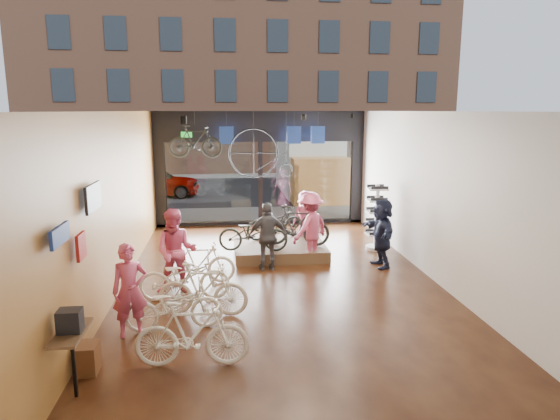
{
  "coord_description": "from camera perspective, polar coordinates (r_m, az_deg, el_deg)",
  "views": [
    {
      "loc": [
        -1.21,
        -10.68,
        3.82
      ],
      "look_at": [
        0.15,
        1.4,
        1.39
      ],
      "focal_mm": 32.0,
      "sensor_mm": 36.0,
      "label": 1
    }
  ],
  "objects": [
    {
      "name": "box_truck",
      "position": [
        22.14,
        3.63,
        5.07
      ],
      "size": [
        2.4,
        7.21,
        2.84
      ],
      "primitive_type": null,
      "color": "silver",
      "rests_on": "street_road"
    },
    {
      "name": "sidewalk_far",
      "position": [
        29.94,
        -4.06,
        4.07
      ],
      "size": [
        30.0,
        2.0,
        0.12
      ],
      "primitive_type": "cube",
      "color": "slate",
      "rests_on": "ground"
    },
    {
      "name": "display_bike_left",
      "position": [
        12.67,
        -3.1,
        -2.68
      ],
      "size": [
        1.82,
        0.86,
        0.92
      ],
      "primitive_type": "imported",
      "rotation": [
        0.0,
        0.0,
        1.42
      ],
      "color": "black",
      "rests_on": "display_platform"
    },
    {
      "name": "wall_merch",
      "position": [
        7.91,
        -22.21,
        -8.13
      ],
      "size": [
        0.4,
        2.4,
        2.6
      ],
      "primitive_type": null,
      "color": "navy",
      "rests_on": "wall_left"
    },
    {
      "name": "street_car",
      "position": [
        23.12,
        -14.47,
        3.24
      ],
      "size": [
        4.2,
        1.69,
        1.43
      ],
      "primitive_type": "imported",
      "rotation": [
        0.0,
        0.0,
        1.57
      ],
      "color": "gray",
      "rests_on": "street_road"
    },
    {
      "name": "wall_back",
      "position": [
        5.18,
        7.7,
        -10.53
      ],
      "size": [
        7.0,
        0.04,
        3.8
      ],
      "primitive_type": "cube",
      "color": "beige",
      "rests_on": "ground"
    },
    {
      "name": "opposite_building",
      "position": [
        32.35,
        -4.44,
        16.92
      ],
      "size": [
        26.0,
        5.0,
        14.0
      ],
      "primitive_type": "cube",
      "color": "brown",
      "rests_on": "ground"
    },
    {
      "name": "storefront",
      "position": [
        16.83,
        -2.26,
        4.76
      ],
      "size": [
        7.0,
        0.26,
        3.8
      ],
      "primitive_type": null,
      "color": "black",
      "rests_on": "ground"
    },
    {
      "name": "floor_bike_1",
      "position": [
        7.83,
        -10.03,
        -13.8
      ],
      "size": [
        1.75,
        0.58,
        1.04
      ],
      "primitive_type": "imported",
      "rotation": [
        0.0,
        0.0,
        1.52
      ],
      "color": "silver",
      "rests_on": "ground_plane"
    },
    {
      "name": "floor_bike_5",
      "position": [
        11.31,
        -9.23,
        -6.0
      ],
      "size": [
        1.61,
        0.5,
        0.96
      ],
      "primitive_type": "imported",
      "rotation": [
        0.0,
        0.0,
        1.6
      ],
      "color": "silver",
      "rests_on": "ground_plane"
    },
    {
      "name": "customer_4",
      "position": [
        14.38,
        2.93,
        -0.88
      ],
      "size": [
        0.87,
        0.68,
        1.57
      ],
      "primitive_type": "imported",
      "rotation": [
        0.0,
        0.0,
        3.4
      ],
      "color": "#CC4C72",
      "rests_on": "ground_plane"
    },
    {
      "name": "floor_bike_2",
      "position": [
        9.12,
        -12.01,
        -10.65
      ],
      "size": [
        1.75,
        0.76,
        0.9
      ],
      "primitive_type": "imported",
      "rotation": [
        0.0,
        0.0,
        1.67
      ],
      "color": "silver",
      "rests_on": "ground_plane"
    },
    {
      "name": "jersey_right",
      "position": [
        16.18,
        4.35,
        8.56
      ],
      "size": [
        0.45,
        0.03,
        0.55
      ],
      "primitive_type": "cube",
      "color": "#1E3F99",
      "rests_on": "ceiling"
    },
    {
      "name": "wall_left",
      "position": [
        11.09,
        -18.34,
        0.77
      ],
      "size": [
        0.04,
        12.0,
        3.8
      ],
      "primitive_type": "cube",
      "color": "#A97333",
      "rests_on": "ground"
    },
    {
      "name": "jersey_mid",
      "position": [
        16.05,
        1.61,
        8.56
      ],
      "size": [
        0.45,
        0.03,
        0.55
      ],
      "primitive_type": "cube",
      "color": "#1E3F99",
      "rests_on": "ceiling"
    },
    {
      "name": "street_road",
      "position": [
        25.99,
        -3.69,
        2.81
      ],
      "size": [
        30.0,
        18.0,
        0.02
      ],
      "primitive_type": "cube",
      "color": "black",
      "rests_on": "ground"
    },
    {
      "name": "floor_bike_4",
      "position": [
        10.44,
        -10.86,
        -7.54
      ],
      "size": [
        1.84,
        0.65,
        0.96
      ],
      "primitive_type": "imported",
      "rotation": [
        0.0,
        0.0,
        1.58
      ],
      "color": "silver",
      "rests_on": "ground_plane"
    },
    {
      "name": "exit_sign",
      "position": [
        16.62,
        -10.64,
        8.47
      ],
      "size": [
        0.35,
        0.06,
        0.18
      ],
      "primitive_type": "cube",
      "color": "#198C26",
      "rests_on": "storefront"
    },
    {
      "name": "floor_bike_3",
      "position": [
        9.6,
        -8.81,
        -8.95
      ],
      "size": [
        1.77,
        0.77,
        1.03
      ],
      "primitive_type": "imported",
      "rotation": [
        0.0,
        0.0,
        1.4
      ],
      "color": "silver",
      "rests_on": "ground_plane"
    },
    {
      "name": "wall_right",
      "position": [
        11.83,
        17.24,
        1.47
      ],
      "size": [
        0.04,
        12.0,
        3.8
      ],
      "primitive_type": "cube",
      "color": "beige",
      "rests_on": "ground"
    },
    {
      "name": "display_platform",
      "position": [
        13.37,
        -0.01,
        -4.61
      ],
      "size": [
        2.4,
        1.8,
        0.3
      ],
      "primitive_type": "cube",
      "color": "#452C20",
      "rests_on": "ground_plane"
    },
    {
      "name": "display_bike_right",
      "position": [
        13.91,
        -0.57,
        -1.43
      ],
      "size": [
        1.81,
        1.12,
        0.9
      ],
      "primitive_type": "imported",
      "rotation": [
        0.0,
        0.0,
        1.9
      ],
      "color": "black",
      "rests_on": "display_platform"
    },
    {
      "name": "customer_3",
      "position": [
        12.68,
        3.49,
        -2.0
      ],
      "size": [
        1.32,
        1.27,
        1.8
      ],
      "primitive_type": "imported",
      "rotation": [
        0.0,
        0.0,
        3.85
      ],
      "color": "#CC4C72",
      "rests_on": "ground_plane"
    },
    {
      "name": "sidewalk_near",
      "position": [
        18.31,
        -2.49,
        -0.55
      ],
      "size": [
        30.0,
        2.4,
        0.12
      ],
      "primitive_type": "cube",
      "color": "slate",
      "rests_on": "ground"
    },
    {
      "name": "display_bike_mid",
      "position": [
        13.14,
        1.79,
        -1.8
      ],
      "size": [
        1.86,
        0.92,
        1.08
      ],
      "primitive_type": "imported",
      "rotation": [
        0.0,
        0.0,
        1.33
      ],
      "color": "black",
      "rests_on": "display_platform"
    },
    {
      "name": "hung_bike",
      "position": [
        14.92,
        -9.67,
        7.72
      ],
      "size": [
        1.63,
        0.7,
        0.95
      ],
      "primitive_type": "imported",
      "rotation": [
        0.0,
        0.0,
        1.41
      ],
      "color": "black",
      "rests_on": "ceiling"
    },
    {
      "name": "penny_farthing",
      "position": [
        15.25,
        -1.84,
        6.35
      ],
      "size": [
        1.89,
        0.06,
        1.51
      ],
      "primitive_type": null,
      "color": "black",
      "rests_on": "ceiling"
    },
    {
      "name": "customer_2",
      "position": [
        12.03,
        -1.39,
        -3.05
      ],
      "size": [
        1.01,
        0.48,
        1.67
      ],
      "primitive_type": "imported",
      "rotation": [
        0.0,
        0.0,
        3.22
      ],
      "color": "#3F3F44",
      "rests_on": "ground_plane"
    },
    {
      "name": "customer_5",
      "position": [
        12.54,
        11.54,
        -2.58
      ],
      "size": [
        0.62,
        1.62,
        1.72
      ],
      "primitive_type": "imported",
      "rotation": [
        0.0,
        0.0,
        4.78
      ],
      "color": "#161C33",
      "rests_on": "ground_plane"
    },
    {
      "name": "jersey_left",
      "position": [
        15.89,
        -6.14,
        8.48
      ],
      "size": [
        0.45,
        0.03,
        0.55
      ],
      "primitive_type": "cube",
      "color": "#1E3F99",
      "rests_on": "ceiling"
    },
    {
      "name": "ground_plane",
      "position": [
        11.41,
        0.04,
        -8.35
      ],
      "size": [
        7.0,
        12.0,
        0.04
      ],
      "primitive_type": "cube",
      "color": "black",
      "rests_on": "ground"
    },
    {
      "name": "ceiling",
      "position": [
        10.74,
        0.05,
        11.32
      ],
      "size": [
        7.0,
        12.0,
        0.04
      ],
      "primitive_type": "cube",
      "color": "black",
      "rests_on": "ground"
    },
    {
      "name": "customer_1",
      "position": [
        10.71,
        -11.77,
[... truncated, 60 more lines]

